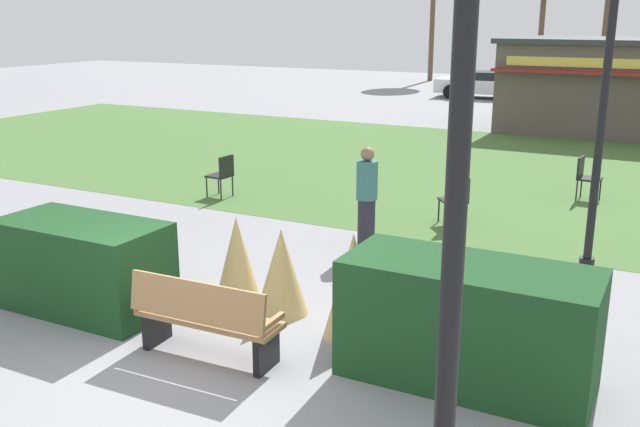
# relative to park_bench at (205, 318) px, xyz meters

# --- Properties ---
(ground_plane) EXTENTS (80.00, 80.00, 0.00)m
(ground_plane) POSITION_rel_park_bench_xyz_m (-0.17, -0.39, -0.48)
(ground_plane) COLOR gray
(lawn_patch) EXTENTS (36.00, 12.00, 0.01)m
(lawn_patch) POSITION_rel_park_bench_xyz_m (-0.17, 11.16, -0.48)
(lawn_patch) COLOR #446B33
(lawn_patch) RESTS_ON ground_plane
(park_bench) EXTENTS (1.71, 0.57, 0.95)m
(park_bench) POSITION_rel_park_bench_xyz_m (0.00, 0.00, 0.00)
(park_bench) COLOR #9E7547
(park_bench) RESTS_ON ground_plane
(hedge_left) EXTENTS (2.20, 1.10, 1.17)m
(hedge_left) POSITION_rel_park_bench_xyz_m (-2.22, 0.43, 0.10)
(hedge_left) COLOR #19421E
(hedge_left) RESTS_ON ground_plane
(hedge_right) EXTENTS (2.55, 1.10, 1.27)m
(hedge_right) POSITION_rel_park_bench_xyz_m (2.68, 0.86, 0.15)
(hedge_right) COLOR #19421E
(hedge_right) RESTS_ON ground_plane
(ornamental_grass_behind_left) EXTENTS (0.67, 0.67, 1.12)m
(ornamental_grass_behind_left) POSITION_rel_park_bench_xyz_m (0.10, 1.48, 0.08)
(ornamental_grass_behind_left) COLOR tan
(ornamental_grass_behind_left) RESTS_ON ground_plane
(ornamental_grass_behind_right) EXTENTS (0.70, 0.70, 1.28)m
(ornamental_grass_behind_right) POSITION_rel_park_bench_xyz_m (1.19, 1.27, 0.16)
(ornamental_grass_behind_right) COLOR tan
(ornamental_grass_behind_right) RESTS_ON ground_plane
(ornamental_grass_behind_center) EXTENTS (0.59, 0.59, 1.13)m
(ornamental_grass_behind_center) POSITION_rel_park_bench_xyz_m (-0.70, 1.66, 0.08)
(ornamental_grass_behind_center) COLOR tan
(ornamental_grass_behind_center) RESTS_ON ground_plane
(lamppost_near) EXTENTS (0.36, 0.36, 4.29)m
(lamppost_near) POSITION_rel_park_bench_xyz_m (3.45, -2.39, 2.22)
(lamppost_near) COLOR black
(lamppost_near) RESTS_ON ground_plane
(lamppost_mid) EXTENTS (0.36, 0.36, 4.29)m
(lamppost_mid) POSITION_rel_park_bench_xyz_m (3.32, 4.93, 2.22)
(lamppost_mid) COLOR black
(lamppost_mid) RESTS_ON ground_plane
(trash_bin) EXTENTS (0.52, 0.52, 0.87)m
(trash_bin) POSITION_rel_park_bench_xyz_m (-3.66, 1.09, -0.05)
(trash_bin) COLOR #2D4233
(trash_bin) RESTS_ON ground_plane
(food_kiosk) EXTENTS (7.32, 4.22, 2.97)m
(food_kiosk) POSITION_rel_park_bench_xyz_m (2.25, 18.87, 1.02)
(food_kiosk) COLOR #594C47
(food_kiosk) RESTS_ON ground_plane
(cafe_chair_west) EXTENTS (0.47, 0.47, 0.89)m
(cafe_chair_west) POSITION_rel_park_bench_xyz_m (-4.04, 6.07, 0.05)
(cafe_chair_west) COLOR black
(cafe_chair_west) RESTS_ON ground_plane
(cafe_chair_center) EXTENTS (0.62, 0.62, 0.89)m
(cafe_chair_center) POSITION_rel_park_bench_xyz_m (0.86, 6.29, 0.05)
(cafe_chair_center) COLOR black
(cafe_chair_center) RESTS_ON ground_plane
(cafe_chair_north) EXTENTS (0.48, 0.48, 0.89)m
(cafe_chair_north) POSITION_rel_park_bench_xyz_m (2.65, 9.36, 0.05)
(cafe_chair_north) COLOR black
(cafe_chair_north) RESTS_ON ground_plane
(person_strolling) EXTENTS (0.34, 0.34, 1.69)m
(person_strolling) POSITION_rel_park_bench_xyz_m (0.01, 4.30, 0.38)
(person_strolling) COLOR #23232D
(person_strolling) RESTS_ON ground_plane
(parked_car_west_slot) EXTENTS (4.34, 2.33, 1.20)m
(parked_car_west_slot) POSITION_rel_park_bench_xyz_m (-4.26, 26.87, 0.16)
(parked_car_west_slot) COLOR silver
(parked_car_west_slot) RESTS_ON ground_plane
(parked_car_center_slot) EXTENTS (4.21, 2.07, 1.20)m
(parked_car_center_slot) POSITION_rel_park_bench_xyz_m (0.84, 26.87, 0.16)
(parked_car_center_slot) COLOR navy
(parked_car_center_slot) RESTS_ON ground_plane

